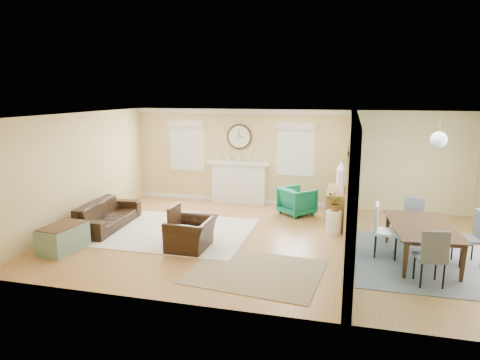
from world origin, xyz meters
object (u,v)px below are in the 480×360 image
object	(u,v)px
sofa	(107,215)
green_chair	(297,201)
dining_table	(423,243)
eames_chair	(191,234)
credenza	(337,206)

from	to	relation	value
sofa	green_chair	xyz separation A→B (m)	(4.10, 2.14, 0.05)
green_chair	dining_table	world-z (taller)	green_chair
eames_chair	green_chair	distance (m)	3.42
sofa	dining_table	world-z (taller)	dining_table
sofa	eames_chair	distance (m)	2.50
dining_table	eames_chair	bearing A→B (deg)	91.42
sofa	eames_chair	world-z (taller)	eames_chair
sofa	credenza	xyz separation A→B (m)	(5.08, 1.72, 0.10)
sofa	eames_chair	size ratio (longest dim) A/B	2.16
eames_chair	credenza	size ratio (longest dim) A/B	0.68
eames_chair	dining_table	distance (m)	4.35
eames_chair	dining_table	size ratio (longest dim) A/B	0.49
sofa	dining_table	xyz separation A→B (m)	(6.70, -0.33, 0.04)
green_chair	dining_table	distance (m)	3.59
eames_chair	dining_table	bearing A→B (deg)	97.11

